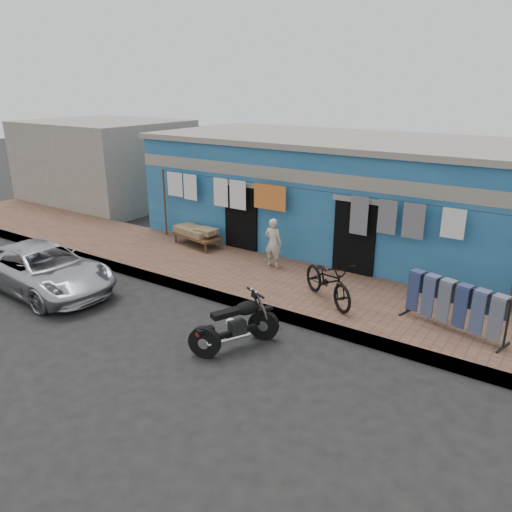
{
  "coord_description": "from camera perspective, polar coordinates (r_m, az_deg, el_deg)",
  "views": [
    {
      "loc": [
        5.99,
        -6.78,
        4.84
      ],
      "look_at": [
        0.0,
        2.0,
        1.15
      ],
      "focal_mm": 35.0,
      "sensor_mm": 36.0,
      "label": 1
    }
  ],
  "objects": [
    {
      "name": "motorcycle",
      "position": [
        9.57,
        -2.41,
        -7.63
      ],
      "size": [
        1.78,
        2.07,
        1.07
      ],
      "primitive_type": null,
      "rotation": [
        0.0,
        0.0,
        -0.41
      ],
      "color": "black",
      "rests_on": "ground"
    },
    {
      "name": "bicycle",
      "position": [
        11.03,
        8.28,
        -2.25
      ],
      "size": [
        1.92,
        1.58,
        1.21
      ],
      "primitive_type": "imported",
      "rotation": [
        0.0,
        0.0,
        0.99
      ],
      "color": "black",
      "rests_on": "sidewalk"
    },
    {
      "name": "curb",
      "position": [
        11.29,
        -1.29,
        -5.54
      ],
      "size": [
        28.0,
        0.1,
        0.25
      ],
      "primitive_type": "cube",
      "color": "gray",
      "rests_on": "ground"
    },
    {
      "name": "neighbor_left",
      "position": [
        22.1,
        -16.76,
        10.19
      ],
      "size": [
        6.0,
        5.0,
        3.4
      ],
      "primitive_type": "cube",
      "color": "#9E9384",
      "rests_on": "ground"
    },
    {
      "name": "seated_person",
      "position": [
        13.03,
        1.97,
        1.54
      ],
      "size": [
        0.49,
        0.34,
        1.3
      ],
      "primitive_type": "imported",
      "rotation": [
        0.0,
        0.0,
        3.21
      ],
      "color": "beige",
      "rests_on": "sidewalk"
    },
    {
      "name": "building",
      "position": [
        15.34,
        10.62,
        6.96
      ],
      "size": [
        12.2,
        5.2,
        3.36
      ],
      "color": "#1F5889",
      "rests_on": "ground"
    },
    {
      "name": "litter_a",
      "position": [
        10.7,
        -2.83,
        -7.52
      ],
      "size": [
        0.19,
        0.16,
        0.08
      ],
      "primitive_type": "cube",
      "rotation": [
        0.0,
        0.0,
        0.07
      ],
      "color": "silver",
      "rests_on": "ground"
    },
    {
      "name": "litter_c",
      "position": [
        10.2,
        0.82,
        -8.95
      ],
      "size": [
        0.21,
        0.22,
        0.07
      ],
      "primitive_type": "cube",
      "rotation": [
        0.0,
        0.0,
        1.06
      ],
      "color": "silver",
      "rests_on": "ground"
    },
    {
      "name": "car",
      "position": [
        13.2,
        -23.16,
        -1.28
      ],
      "size": [
        4.2,
        2.04,
        1.16
      ],
      "primitive_type": "imported",
      "rotation": [
        0.0,
        0.0,
        1.53
      ],
      "color": "silver",
      "rests_on": "ground"
    },
    {
      "name": "charpoy",
      "position": [
        14.95,
        -6.67,
        2.24
      ],
      "size": [
        1.94,
        1.4,
        0.55
      ],
      "primitive_type": null,
      "rotation": [
        0.0,
        0.0,
        -0.2
      ],
      "color": "brown",
      "rests_on": "sidewalk"
    },
    {
      "name": "clothesline",
      "position": [
        13.17,
        3.61,
        5.84
      ],
      "size": [
        10.06,
        0.06,
        2.1
      ],
      "color": "brown",
      "rests_on": "sidewalk"
    },
    {
      "name": "jeans_rack",
      "position": [
        10.46,
        21.73,
        -5.28
      ],
      "size": [
        2.33,
        1.45,
        1.02
      ],
      "primitive_type": null,
      "rotation": [
        0.0,
        0.0,
        -0.25
      ],
      "color": "black",
      "rests_on": "sidewalk"
    },
    {
      "name": "sidewalk",
      "position": [
        12.4,
        2.61,
        -3.22
      ],
      "size": [
        28.0,
        3.0,
        0.25
      ],
      "primitive_type": "cube",
      "color": "brown",
      "rests_on": "ground"
    },
    {
      "name": "litter_b",
      "position": [
        10.51,
        2.22,
        -8.02
      ],
      "size": [
        0.22,
        0.21,
        0.09
      ],
      "primitive_type": "cube",
      "rotation": [
        0.0,
        0.0,
        0.59
      ],
      "color": "silver",
      "rests_on": "ground"
    },
    {
      "name": "ground",
      "position": [
        10.26,
        -6.38,
        -9.13
      ],
      "size": [
        80.0,
        80.0,
        0.0
      ],
      "primitive_type": "plane",
      "color": "black",
      "rests_on": "ground"
    }
  ]
}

